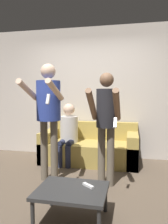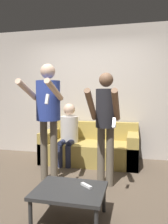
# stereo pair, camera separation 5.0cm
# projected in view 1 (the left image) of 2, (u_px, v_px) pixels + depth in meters

# --- Properties ---
(ground_plane) EXTENTS (14.00, 14.00, 0.00)m
(ground_plane) POSITION_uv_depth(u_px,v_px,m) (70.00, 186.00, 3.12)
(ground_plane) COLOR brown
(wall_back) EXTENTS (6.40, 0.06, 2.70)m
(wall_back) POSITION_uv_depth(u_px,v_px,m) (91.00, 92.00, 4.61)
(wall_back) COLOR beige
(wall_back) RESTS_ON ground_plane
(couch) EXTENTS (1.82, 0.83, 0.75)m
(couch) POSITION_uv_depth(u_px,v_px,m) (90.00, 148.00, 4.25)
(couch) COLOR #AD9347
(couch) RESTS_ON ground_plane
(person_standing_left) EXTENTS (0.48, 0.74, 1.76)m
(person_standing_left) POSITION_uv_depth(u_px,v_px,m) (48.00, 107.00, 3.25)
(person_standing_left) COLOR #6B6051
(person_standing_left) RESTS_ON ground_plane
(person_standing_right) EXTENTS (0.41, 0.70, 1.62)m
(person_standing_right) POSITION_uv_depth(u_px,v_px,m) (106.00, 118.00, 3.07)
(person_standing_right) COLOR #6B6051
(person_standing_right) RESTS_ON ground_plane
(person_seated) EXTENTS (0.34, 0.55, 1.14)m
(person_seated) POSITION_uv_depth(u_px,v_px,m) (68.00, 131.00, 4.15)
(person_seated) COLOR #282D47
(person_seated) RESTS_ON ground_plane
(coffee_table) EXTENTS (0.73, 0.58, 0.34)m
(coffee_table) POSITION_uv_depth(u_px,v_px,m) (72.00, 192.00, 2.26)
(coffee_table) COLOR #2D2D2D
(coffee_table) RESTS_ON ground_plane
(remote_on_table) EXTENTS (0.14, 0.12, 0.02)m
(remote_on_table) POSITION_uv_depth(u_px,v_px,m) (88.00, 186.00, 2.31)
(remote_on_table) COLOR white
(remote_on_table) RESTS_ON coffee_table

